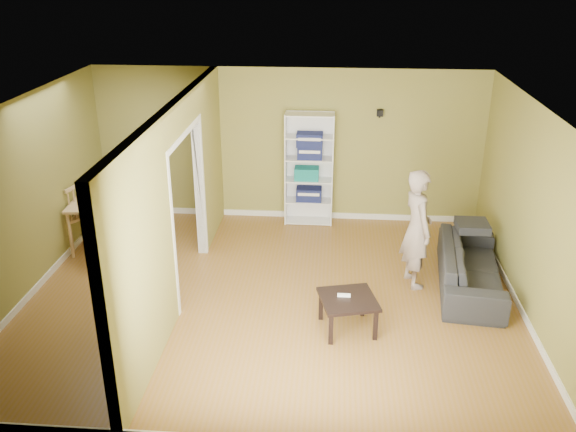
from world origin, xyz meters
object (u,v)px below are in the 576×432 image
(chair_far, at_px, (130,208))
(chair_left, at_px, (67,216))
(coffee_table, at_px, (348,303))
(sofa, at_px, (471,261))
(person, at_px, (418,219))
(dining_table, at_px, (112,206))
(chair_near, at_px, (100,233))
(bookshelf, at_px, (309,168))

(chair_far, bearing_deg, chair_left, 37.01)
(coffee_table, bearing_deg, chair_left, 155.11)
(sofa, xyz_separation_m, person, (-0.77, 0.03, 0.59))
(person, xyz_separation_m, dining_table, (-4.53, 0.79, -0.29))
(person, bearing_deg, chair_near, 70.54)
(coffee_table, xyz_separation_m, chair_far, (-3.53, 2.57, 0.07))
(person, height_order, dining_table, person)
(chair_far, bearing_deg, bookshelf, -162.32)
(person, bearing_deg, sofa, -109.07)
(dining_table, height_order, chair_far, chair_far)
(person, xyz_separation_m, coffee_table, (-0.93, -1.22, -0.61))
(person, distance_m, dining_table, 4.61)
(dining_table, bearing_deg, chair_near, -90.76)
(sofa, height_order, coffee_table, sofa)
(dining_table, bearing_deg, chair_far, 81.65)
(sofa, xyz_separation_m, bookshelf, (-2.33, 2.12, 0.56))
(sofa, bearing_deg, person, 94.17)
(sofa, bearing_deg, chair_far, 81.88)
(chair_left, distance_m, chair_far, 1.00)
(chair_near, bearing_deg, chair_left, 145.70)
(chair_far, bearing_deg, coffee_table, 147.19)
(bookshelf, distance_m, chair_far, 3.03)
(person, distance_m, chair_left, 5.36)
(bookshelf, xyz_separation_m, dining_table, (-2.97, -1.30, -0.26))
(person, relative_size, bookshelf, 1.03)
(coffee_table, distance_m, chair_far, 4.36)
(sofa, bearing_deg, bookshelf, 54.36)
(dining_table, relative_size, chair_near, 1.22)
(bookshelf, xyz_separation_m, coffee_table, (0.63, -3.31, -0.58))
(sofa, bearing_deg, chair_near, 93.84)
(person, distance_m, coffee_table, 1.65)
(bookshelf, bearing_deg, coffee_table, -79.18)
(bookshelf, distance_m, dining_table, 3.26)
(coffee_table, relative_size, dining_table, 0.53)
(sofa, distance_m, chair_near, 5.32)
(chair_left, relative_size, chair_far, 1.17)
(sofa, distance_m, coffee_table, 2.07)
(person, bearing_deg, bookshelf, 20.21)
(coffee_table, distance_m, chair_left, 4.80)
(chair_far, bearing_deg, person, 166.46)
(sofa, xyz_separation_m, chair_far, (-5.22, 1.38, 0.05))
(sofa, relative_size, chair_left, 2.01)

